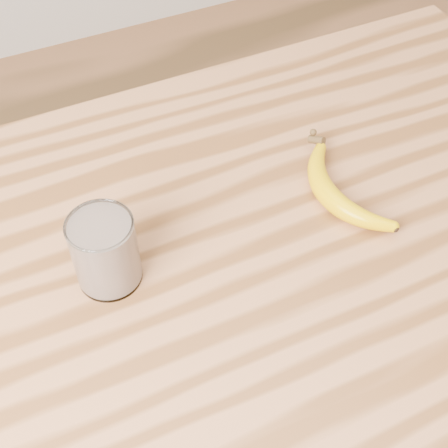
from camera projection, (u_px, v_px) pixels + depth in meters
name	position (u px, v px, depth m)	size (l,w,h in m)	color
table	(258.00, 295.00, 0.96)	(1.20, 0.80, 0.90)	#A46A3F
smoothie_glass	(105.00, 251.00, 0.78)	(0.08, 0.08, 0.11)	white
banana	(328.00, 196.00, 0.90)	(0.10, 0.27, 0.03)	#E3B200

